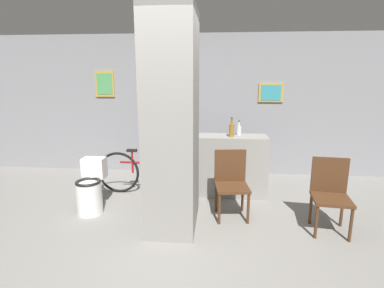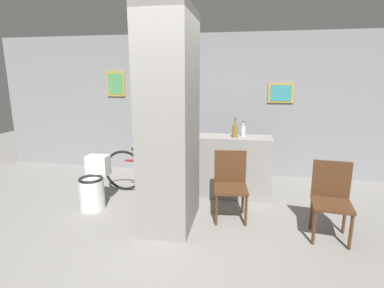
{
  "view_description": "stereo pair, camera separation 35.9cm",
  "coord_description": "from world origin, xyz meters",
  "views": [
    {
      "loc": [
        0.54,
        -3.02,
        1.84
      ],
      "look_at": [
        0.21,
        0.89,
        0.95
      ],
      "focal_mm": 28.0,
      "sensor_mm": 36.0,
      "label": 1
    },
    {
      "loc": [
        0.9,
        -2.98,
        1.84
      ],
      "look_at": [
        0.21,
        0.89,
        0.95
      ],
      "focal_mm": 28.0,
      "sensor_mm": 36.0,
      "label": 2
    }
  ],
  "objects": [
    {
      "name": "bottle_tall",
      "position": [
        0.76,
        1.43,
        1.06
      ],
      "size": [
        0.08,
        0.08,
        0.3
      ],
      "color": "olive",
      "rests_on": "counter_shelf"
    },
    {
      "name": "bottle_short",
      "position": [
        0.87,
        1.58,
        1.03
      ],
      "size": [
        0.07,
        0.07,
        0.23
      ],
      "color": "silver",
      "rests_on": "counter_shelf"
    },
    {
      "name": "counter_shelf",
      "position": [
        0.71,
        1.51,
        0.47
      ],
      "size": [
        1.2,
        0.44,
        0.95
      ],
      "color": "gray",
      "rests_on": "ground_plane"
    },
    {
      "name": "wall_back",
      "position": [
        -0.0,
        2.63,
        1.3
      ],
      "size": [
        8.0,
        0.09,
        2.6
      ],
      "color": "gray",
      "rests_on": "ground_plane"
    },
    {
      "name": "chair_near_pillar",
      "position": [
        0.74,
        0.78,
        0.48
      ],
      "size": [
        0.47,
        0.47,
        0.88
      ],
      "rotation": [
        0.0,
        0.0,
        0.12
      ],
      "color": "#4C2D19",
      "rests_on": "ground_plane"
    },
    {
      "name": "toilet",
      "position": [
        -1.18,
        0.72,
        0.32
      ],
      "size": [
        0.34,
        0.5,
        0.72
      ],
      "color": "white",
      "rests_on": "ground_plane"
    },
    {
      "name": "pillar_center",
      "position": [
        0.0,
        0.49,
        1.3
      ],
      "size": [
        0.61,
        0.98,
        2.6
      ],
      "color": "gray",
      "rests_on": "ground_plane"
    },
    {
      "name": "ground_plane",
      "position": [
        0.0,
        0.0,
        0.0
      ],
      "size": [
        14.0,
        14.0,
        0.0
      ],
      "primitive_type": "plane",
      "color": "gray"
    },
    {
      "name": "bicycle",
      "position": [
        -0.55,
        1.43,
        0.35
      ],
      "size": [
        1.61,
        0.42,
        0.73
      ],
      "color": "black",
      "rests_on": "ground_plane"
    },
    {
      "name": "chair_by_doorway",
      "position": [
        1.91,
        0.48,
        0.48
      ],
      "size": [
        0.47,
        0.47,
        0.88
      ],
      "rotation": [
        0.0,
        0.0,
        -0.12
      ],
      "color": "#4C2D19",
      "rests_on": "ground_plane"
    }
  ]
}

